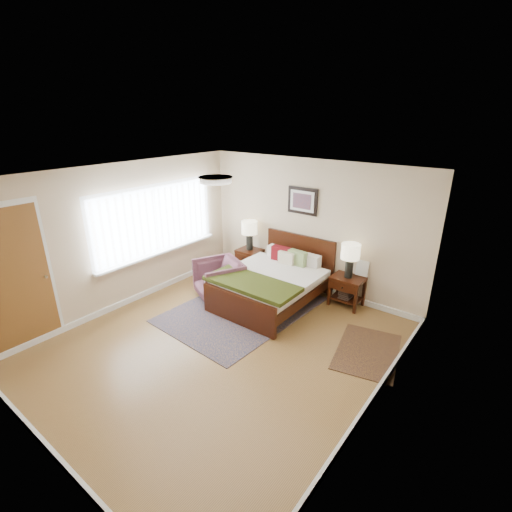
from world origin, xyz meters
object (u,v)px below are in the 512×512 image
object	(u,v)px
nightstand_left	(249,255)
armchair	(219,279)
rug_persian	(242,309)
lamp_right	(350,255)
nightstand_right	(347,288)
bed	(273,278)
lamp_left	(249,230)

from	to	relation	value
nightstand_left	armchair	bearing A→B (deg)	-80.09
armchair	rug_persian	world-z (taller)	armchair
nightstand_left	lamp_right	xyz separation A→B (m)	(2.22, 0.02, 0.53)
nightstand_left	nightstand_right	xyz separation A→B (m)	(2.22, 0.01, -0.11)
armchair	bed	bearing A→B (deg)	51.85
lamp_left	armchair	size ratio (longest dim) A/B	0.76
armchair	nightstand_right	bearing A→B (deg)	55.48
bed	armchair	xyz separation A→B (m)	(-0.90, -0.44, -0.12)
nightstand_right	nightstand_left	bearing A→B (deg)	-179.79
nightstand_left	lamp_left	bearing A→B (deg)	90.00
nightstand_left	nightstand_right	distance (m)	2.22
lamp_right	rug_persian	world-z (taller)	lamp_right
lamp_right	nightstand_left	bearing A→B (deg)	-179.47
nightstand_right	lamp_right	bearing A→B (deg)	90.00
nightstand_right	rug_persian	size ratio (longest dim) A/B	0.21
bed	rug_persian	distance (m)	0.77
bed	nightstand_left	xyz separation A→B (m)	(-1.10, 0.70, -0.04)
nightstand_right	lamp_left	bearing A→B (deg)	179.69
nightstand_right	lamp_right	size ratio (longest dim) A/B	0.91
nightstand_right	lamp_left	xyz separation A→B (m)	(-2.22, 0.01, 0.65)
rug_persian	lamp_left	bearing A→B (deg)	126.50
lamp_left	lamp_right	distance (m)	2.22
bed	lamp_left	world-z (taller)	lamp_left
nightstand_left	rug_persian	bearing A→B (deg)	-56.04
nightstand_left	lamp_left	size ratio (longest dim) A/B	0.93
nightstand_left	rug_persian	size ratio (longest dim) A/B	0.21
nightstand_left	rug_persian	xyz separation A→B (m)	(0.84, -1.25, -0.44)
lamp_left	lamp_right	world-z (taller)	lamp_left
nightstand_right	armchair	xyz separation A→B (m)	(-2.02, -1.16, 0.02)
lamp_left	rug_persian	world-z (taller)	lamp_left
nightstand_right	lamp_left	world-z (taller)	lamp_left
nightstand_left	lamp_left	xyz separation A→B (m)	(0.00, 0.02, 0.55)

